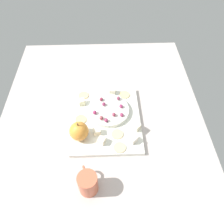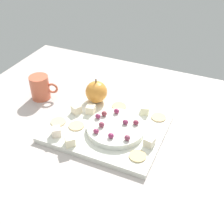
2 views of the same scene
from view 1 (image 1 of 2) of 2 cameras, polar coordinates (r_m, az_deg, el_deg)
The scene contains 26 objects.
table at distance 97.34cm, azimuth -2.61°, elevation -2.57°, with size 110.75×87.26×4.97cm, color #BBAFAA.
platter at distance 94.03cm, azimuth -1.50°, elevation -1.86°, with size 34.54×28.35×1.63cm, color silver.
serving_dish at distance 94.79cm, azimuth -0.90°, elevation 0.39°, with size 17.46×17.46×1.80cm, color white.
apple_whole at distance 85.85cm, azimuth -8.47°, elevation -4.88°, with size 7.41×7.41×7.41cm, color orange.
apple_stem at distance 82.37cm, azimuth -8.82°, elevation -3.18°, with size 0.50×0.50×1.20cm, color brown.
cheese_cube_0 at distance 87.94cm, azimuth -3.91°, elevation -4.98°, with size 2.65×2.65×2.65cm, color #F9E9C7.
cheese_cube_1 at distance 89.53cm, azimuth 6.29°, elevation -3.81°, with size 2.65×2.65×2.65cm, color #F7E9C1.
cheese_cube_2 at distance 98.38cm, azimuth -7.79°, elevation 2.61°, with size 2.65×2.65×2.65cm, color #F2EBBC.
cheese_cube_3 at distance 102.04cm, azimuth 0.15°, elevation 5.40°, with size 2.65×2.65×2.65cm, color #F5EBCE.
cheese_cube_4 at distance 85.50cm, azimuth -2.68°, elevation -7.34°, with size 2.65×2.65×2.65cm, color #F9E8C6.
cheese_cube_5 at distance 86.13cm, azimuth 5.46°, elevation -6.95°, with size 2.65×2.65×2.65cm, color #F5E3CE.
cracker_0 at distance 102.50cm, azimuth -7.33°, elevation 4.25°, with size 4.70×4.70×0.40cm, color #DFB886.
cracker_1 at distance 88.39cm, azimuth 1.38°, elevation -5.70°, with size 4.70×4.70×0.40cm, color #DBBB8B.
cracker_2 at distance 102.13cm, azimuth 3.24°, elevation 4.45°, with size 4.70×4.70×0.40cm, color #DBBE83.
cracker_3 at distance 93.55cm, azimuth -7.97°, elevation -1.90°, with size 4.70×4.70×0.40cm, color #D4B97F.
cracker_4 at distance 85.18cm, azimuth 2.00°, elevation -9.10°, with size 4.70×4.70×0.40cm, color #D5BA8D.
grape_0 at distance 94.28cm, azimuth 2.35°, elevation 1.52°, with size 1.71×1.54×1.47cm, color #922C58.
grape_1 at distance 95.04cm, azimuth -2.11°, elevation 2.04°, with size 1.71×1.54×1.44cm, color #882F54.
grape_2 at distance 91.30cm, azimuth 2.49°, elevation -0.74°, with size 1.71×1.54×1.40cm, color #913056.
grape_3 at distance 89.45cm, azimuth -1.51°, elevation -2.11°, with size 1.71×1.54×1.55cm, color #922E55.
grape_4 at distance 92.42cm, azimuth -4.45°, elevation 0.08°, with size 1.71×1.54×1.61cm, color #972A54.
grape_5 at distance 97.21cm, azimuth 1.63°, elevation 3.55°, with size 1.71×1.54×1.60cm, color #883A54.
grape_6 at distance 90.19cm, azimuth -2.91°, elevation -1.53°, with size 1.71×1.54×1.63cm, color brown.
grape_7 at distance 97.03cm, azimuth -2.97°, elevation 3.31°, with size 1.71×1.54×1.44cm, color maroon.
grape_8 at distance 91.19cm, azimuth 0.49°, elevation -0.64°, with size 1.71×1.54×1.62cm, color #8F384E.
cup at distance 76.86cm, azimuth -6.22°, elevation -17.66°, with size 9.68×6.64×8.54cm.
Camera 1 is at (58.45, 2.30, 80.29)cm, focal length 35.61 mm.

